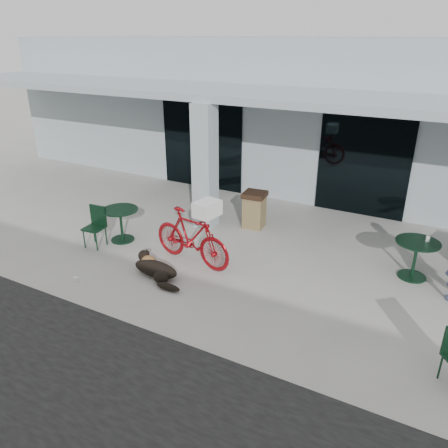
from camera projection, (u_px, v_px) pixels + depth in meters
The scene contains 15 objects.
ground at pixel (212, 279), 8.92m from camera, with size 80.00×80.00×0.00m, color #AFACA5.
building at pixel (335, 109), 14.88m from camera, with size 22.00×7.00×4.50m, color #A3B1B8.
storefront_glass_left at pixel (202, 146), 13.79m from camera, with size 2.80×0.06×2.70m, color black.
storefront_glass_right at pixel (363, 166), 11.62m from camera, with size 2.40×0.06×2.70m, color black.
column at pixel (205, 167), 10.81m from camera, with size 0.50×0.50×3.12m, color #A3B1B8.
overhang at pixel (285, 96), 10.54m from camera, with size 22.00×2.80×0.18m, color #A3B1B8.
bicycle at pixel (191, 237), 9.32m from camera, with size 0.57×2.02×1.21m, color maroon.
laundry_basket at pixel (207, 209), 8.77m from camera, with size 0.53×0.39×0.31m, color white.
dog at pixel (156, 268), 8.92m from camera, with size 1.17×0.39×0.39m, color black, non-canonical shape.
cup_near_dog at pixel (76, 279), 8.80m from camera, with size 0.08×0.08×0.10m, color white.
cafe_table_near at pixel (121, 225), 10.43m from camera, with size 0.86×0.86×0.81m, color #11321E, non-canonical shape.
cafe_chair_near at pixel (94, 228), 10.10m from camera, with size 0.43×0.48×0.96m, color #11321E, non-canonical shape.
cafe_table_far at pixel (415, 260), 8.82m from camera, with size 0.86×0.86×0.81m, color #11321E, non-canonical shape.
cup_on_table at pixel (428, 239), 8.64m from camera, with size 0.08×0.08×0.11m, color white.
trash_receptacle at pixel (254, 210), 11.15m from camera, with size 0.55×0.55×0.94m, color olive, non-canonical shape.
Camera 1 is at (3.87, -6.70, 4.60)m, focal length 35.00 mm.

